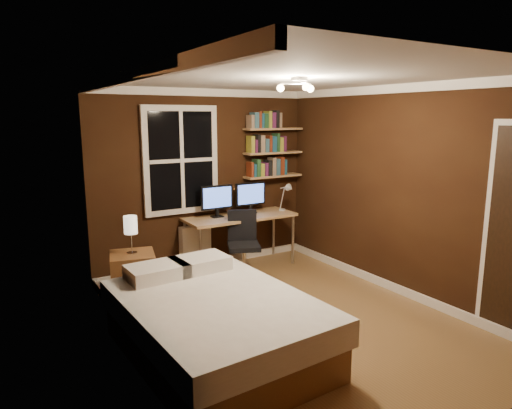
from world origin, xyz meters
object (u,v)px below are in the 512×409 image
bed (215,324)px  bedside_lamp (131,235)px  nightstand (133,279)px  radiator (195,248)px  desk_lamp (285,197)px  monitor_left (217,201)px  desk (240,220)px  monitor_right (250,198)px  office_chair (243,254)px

bed → bedside_lamp: 1.62m
bedside_lamp → nightstand: bearing=0.0°
nightstand → radiator: size_ratio=0.95×
bedside_lamp → desk_lamp: 2.46m
bedside_lamp → monitor_left: bearing=23.7°
desk → desk_lamp: (0.71, -0.09, 0.28)m
monitor_right → office_chair: 0.90m
bed → monitor_left: 2.47m
desk_lamp → office_chair: size_ratio=0.49×
nightstand → office_chair: size_ratio=0.67×
desk_lamp → office_chair: (-0.90, -0.32, -0.64)m
nightstand → monitor_right: size_ratio=1.28×
bed → radiator: (0.79, 2.23, 0.02)m
bedside_lamp → desk: 1.78m
bed → desk_lamp: (2.11, 1.94, 0.68)m
radiator → monitor_right: 1.07m
bed → monitor_right: bearing=49.6°
bedside_lamp → desk: size_ratio=0.27×
office_chair → monitor_left: bearing=128.7°
bedside_lamp → desk_lamp: (2.41, 0.44, 0.15)m
radiator → desk: (0.61, -0.20, 0.38)m
bed → monitor_right: size_ratio=4.43×
bed → bedside_lamp: bedside_lamp is taller
nightstand → radiator: 1.31m
radiator → bedside_lamp: bearing=-146.2°
desk → monitor_left: bearing=166.2°
bedside_lamp → office_chair: bearing=4.3°
radiator → monitor_left: (0.29, -0.12, 0.66)m
nightstand → desk_lamp: desk_lamp is taller
radiator → office_chair: 0.75m
bedside_lamp → office_chair: 1.60m
desk → office_chair: 0.58m
monitor_right → bed: bearing=-127.5°
bed → radiator: size_ratio=3.30×
bedside_lamp → monitor_right: (1.92, 0.60, 0.15)m
nightstand → radiator: bearing=47.4°
bedside_lamp → office_chair: (1.52, 0.11, -0.49)m
radiator → desk_lamp: size_ratio=1.45×
nightstand → monitor_right: monitor_right is taller
bedside_lamp → desk: bedside_lamp is taller
radiator → monitor_left: bearing=-23.4°
monitor_right → radiator: bearing=171.4°
desk_lamp → office_chair: bearing=-160.1°
bed → desk_lamp: bearing=39.7°
bed → desk: 2.50m
monitor_left → bed: bearing=-117.1°
desk_lamp → monitor_right: bearing=161.5°
radiator → desk: size_ratio=0.40×
bed → bedside_lamp: bearing=98.3°
desk_lamp → office_chair: desk_lamp is taller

